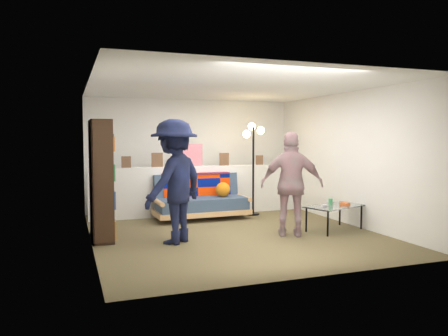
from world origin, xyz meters
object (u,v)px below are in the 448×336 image
at_px(futon_sofa, 201,200).
at_px(bookshelf, 101,184).
at_px(floor_lamp, 253,150).
at_px(person_right, 292,184).
at_px(coffee_table, 335,207).
at_px(person_left, 175,181).

xyz_separation_m(futon_sofa, bookshelf, (-1.96, -1.13, 0.50)).
relative_size(futon_sofa, bookshelf, 0.99).
bearing_deg(floor_lamp, person_right, -95.74).
bearing_deg(person_right, coffee_table, -145.47).
relative_size(floor_lamp, person_left, 1.02).
height_order(bookshelf, person_left, person_left).
bearing_deg(futon_sofa, person_left, -118.20).
bearing_deg(person_left, futon_sofa, -158.05).
relative_size(floor_lamp, person_right, 1.12).
bearing_deg(person_right, bookshelf, 9.84).
height_order(coffee_table, floor_lamp, floor_lamp).
xyz_separation_m(coffee_table, floor_lamp, (-0.69, 1.88, 0.94)).
relative_size(futon_sofa, person_left, 0.99).
xyz_separation_m(person_left, person_right, (1.86, -0.20, -0.09)).
bearing_deg(floor_lamp, futon_sofa, -177.13).
relative_size(bookshelf, person_right, 1.10).
height_order(bookshelf, coffee_table, bookshelf).
bearing_deg(bookshelf, floor_lamp, 20.97).
distance_m(bookshelf, coffee_table, 3.87).
bearing_deg(person_left, bookshelf, -71.82).
relative_size(bookshelf, person_left, 1.00).
relative_size(futon_sofa, floor_lamp, 0.97).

